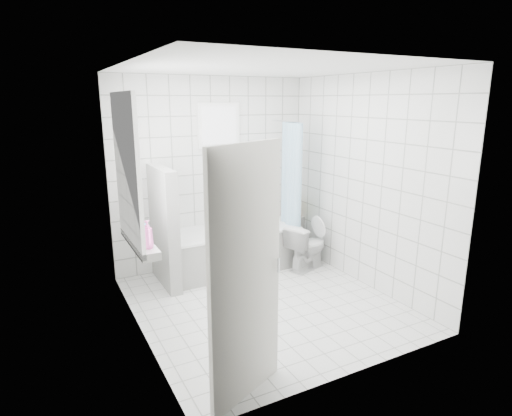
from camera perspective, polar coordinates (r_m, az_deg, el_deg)
ground at (r=5.07m, az=1.12°, el=-12.57°), size 3.00×3.00×0.00m
ceiling at (r=4.54m, az=1.29°, el=18.22°), size 3.00×3.00×0.00m
wall_back at (r=5.96m, az=-5.83°, el=4.64°), size 2.80×0.02×2.60m
wall_front at (r=3.44m, az=13.42°, el=-2.76°), size 2.80×0.02×2.60m
wall_left at (r=4.15m, az=-15.95°, el=-0.02°), size 0.02×3.00×2.60m
wall_right at (r=5.44m, az=14.23°, el=3.35°), size 0.02×3.00×2.60m
window_left at (r=4.39m, az=-16.48°, el=4.70°), size 0.01×0.90×1.40m
window_back at (r=5.89m, az=-4.90°, el=10.90°), size 0.50×0.01×0.50m
window_sill at (r=4.57m, az=-15.28°, el=-4.43°), size 0.18×1.02×0.08m
door at (r=3.22m, az=-1.33°, el=-9.25°), size 0.74×0.37×2.00m
bathtub at (r=5.93m, az=-3.13°, el=-5.46°), size 1.78×0.77×0.58m
partition_wall at (r=5.43m, az=-12.17°, el=-2.51°), size 0.15×0.85×1.50m
tiled_ledge at (r=6.66m, az=4.76°, el=-3.41°), size 0.40×0.24×0.55m
toilet at (r=5.96m, az=6.82°, el=-5.13°), size 0.71×0.53×0.64m
curtain_rod at (r=5.96m, az=4.15°, el=11.44°), size 0.02×0.80×0.02m
shower_curtain at (r=5.96m, az=4.66°, el=2.71°), size 0.14×0.48×1.78m
tub_faucet at (r=6.10m, az=-3.67°, el=0.58°), size 0.18×0.06×0.06m
sill_bottles at (r=4.49m, az=-15.15°, el=-2.71°), size 0.16×0.73×0.28m
ledge_bottles at (r=6.50m, az=4.88°, el=-0.22°), size 0.16×0.17×0.27m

